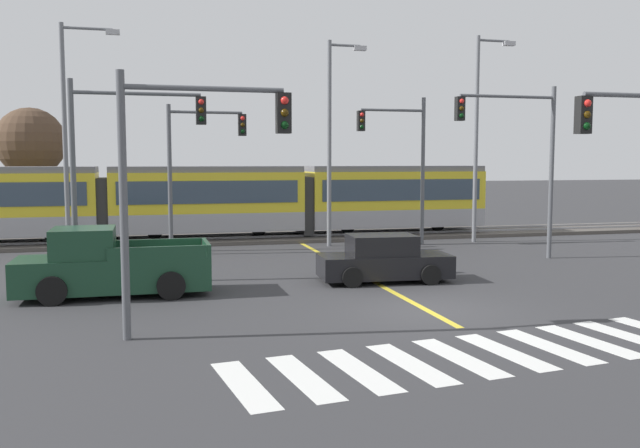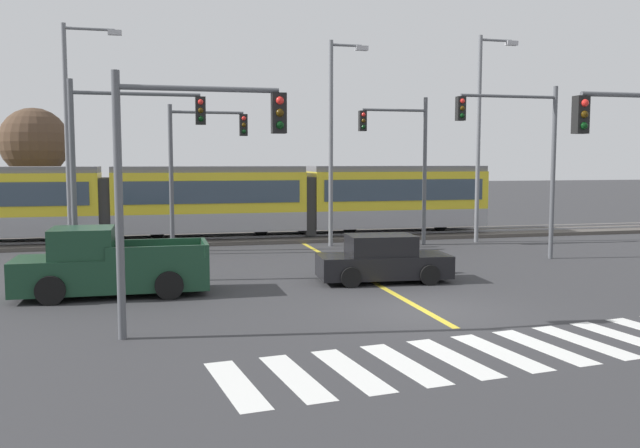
% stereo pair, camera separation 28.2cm
% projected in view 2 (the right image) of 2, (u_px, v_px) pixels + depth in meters
% --- Properties ---
extents(ground_plane, '(200.00, 200.00, 0.00)m').
position_uv_depth(ground_plane, '(424.00, 310.00, 17.62)').
color(ground_plane, '#333335').
extents(track_bed, '(120.00, 4.00, 0.18)m').
position_uv_depth(track_bed, '(295.00, 237.00, 33.63)').
color(track_bed, '#4C4742').
rests_on(track_bed, ground).
extents(rail_near, '(120.00, 0.08, 0.10)m').
position_uv_depth(rail_near, '(298.00, 236.00, 32.92)').
color(rail_near, '#939399').
rests_on(rail_near, track_bed).
extents(rail_far, '(120.00, 0.08, 0.10)m').
position_uv_depth(rail_far, '(292.00, 233.00, 34.31)').
color(rail_far, '#939399').
rests_on(rail_far, track_bed).
extents(light_rail_tram, '(28.00, 2.64, 3.43)m').
position_uv_depth(light_rail_tram, '(209.00, 199.00, 32.44)').
color(light_rail_tram, '#9E9EA3').
rests_on(light_rail_tram, track_bed).
extents(crosswalk_stripe_0, '(0.92, 2.85, 0.01)m').
position_uv_depth(crosswalk_stripe_0, '(236.00, 384.00, 11.80)').
color(crosswalk_stripe_0, silver).
rests_on(crosswalk_stripe_0, ground).
extents(crosswalk_stripe_1, '(0.92, 2.85, 0.01)m').
position_uv_depth(crosswalk_stripe_1, '(295.00, 377.00, 12.20)').
color(crosswalk_stripe_1, silver).
rests_on(crosswalk_stripe_1, ground).
extents(crosswalk_stripe_2, '(0.92, 2.85, 0.01)m').
position_uv_depth(crosswalk_stripe_2, '(351.00, 370.00, 12.59)').
color(crosswalk_stripe_2, silver).
rests_on(crosswalk_stripe_2, ground).
extents(crosswalk_stripe_3, '(0.92, 2.85, 0.01)m').
position_uv_depth(crosswalk_stripe_3, '(403.00, 364.00, 12.99)').
color(crosswalk_stripe_3, silver).
rests_on(crosswalk_stripe_3, ground).
extents(crosswalk_stripe_4, '(0.92, 2.85, 0.01)m').
position_uv_depth(crosswalk_stripe_4, '(453.00, 358.00, 13.38)').
color(crosswalk_stripe_4, silver).
rests_on(crosswalk_stripe_4, ground).
extents(crosswalk_stripe_5, '(0.92, 2.85, 0.01)m').
position_uv_depth(crosswalk_stripe_5, '(499.00, 352.00, 13.78)').
color(crosswalk_stripe_5, silver).
rests_on(crosswalk_stripe_5, ground).
extents(crosswalk_stripe_6, '(0.92, 2.85, 0.01)m').
position_uv_depth(crosswalk_stripe_6, '(543.00, 347.00, 14.18)').
color(crosswalk_stripe_6, silver).
rests_on(crosswalk_stripe_6, ground).
extents(crosswalk_stripe_7, '(0.92, 2.85, 0.01)m').
position_uv_depth(crosswalk_stripe_7, '(585.00, 342.00, 14.57)').
color(crosswalk_stripe_7, silver).
rests_on(crosswalk_stripe_7, ground).
extents(crosswalk_stripe_8, '(0.92, 2.85, 0.01)m').
position_uv_depth(crosswalk_stripe_8, '(624.00, 337.00, 14.97)').
color(crosswalk_stripe_8, silver).
rests_on(crosswalk_stripe_8, ground).
extents(lane_centre_line, '(0.20, 16.54, 0.01)m').
position_uv_depth(lane_centre_line, '(354.00, 272.00, 23.71)').
color(lane_centre_line, gold).
rests_on(lane_centre_line, ground).
extents(sedan_crossing, '(4.31, 2.14, 1.52)m').
position_uv_depth(sedan_crossing, '(383.00, 260.00, 21.74)').
color(sedan_crossing, black).
rests_on(sedan_crossing, ground).
extents(pickup_truck, '(5.40, 2.25, 1.98)m').
position_uv_depth(pickup_truck, '(108.00, 267.00, 19.50)').
color(pickup_truck, '#193D28').
rests_on(pickup_truck, ground).
extents(traffic_light_near_left, '(3.75, 0.38, 5.80)m').
position_uv_depth(traffic_light_near_left, '(179.00, 161.00, 14.74)').
color(traffic_light_near_left, '#515459').
rests_on(traffic_light_near_left, ground).
extents(traffic_light_far_left, '(3.25, 0.38, 6.17)m').
position_uv_depth(traffic_light_far_left, '(197.00, 156.00, 27.94)').
color(traffic_light_far_left, '#515459').
rests_on(traffic_light_far_left, ground).
extents(traffic_light_mid_right, '(4.25, 0.38, 6.77)m').
position_uv_depth(traffic_light_mid_right, '(523.00, 145.00, 26.18)').
color(traffic_light_mid_right, '#515459').
rests_on(traffic_light_mid_right, ground).
extents(traffic_light_far_right, '(3.25, 0.38, 6.74)m').
position_uv_depth(traffic_light_far_right, '(404.00, 151.00, 30.73)').
color(traffic_light_far_right, '#515459').
rests_on(traffic_light_far_right, ground).
extents(traffic_light_mid_left, '(4.25, 0.38, 6.43)m').
position_uv_depth(traffic_light_mid_left, '(118.00, 148.00, 21.55)').
color(traffic_light_mid_left, '#515459').
rests_on(traffic_light_mid_left, ground).
extents(street_lamp_west, '(2.40, 0.28, 9.51)m').
position_uv_depth(street_lamp_west, '(72.00, 125.00, 28.16)').
color(street_lamp_west, slate).
rests_on(street_lamp_west, ground).
extents(street_lamp_centre, '(1.80, 0.28, 9.20)m').
position_uv_depth(street_lamp_centre, '(334.00, 133.00, 30.35)').
color(street_lamp_centre, slate).
rests_on(street_lamp_centre, ground).
extents(street_lamp_east, '(1.98, 0.28, 9.68)m').
position_uv_depth(street_lamp_east, '(482.00, 128.00, 31.84)').
color(street_lamp_east, slate).
rests_on(street_lamp_east, ground).
extents(bare_tree_far_west, '(3.50, 3.50, 6.57)m').
position_uv_depth(bare_tree_far_west, '(34.00, 143.00, 34.73)').
color(bare_tree_far_west, brown).
rests_on(bare_tree_far_west, ground).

